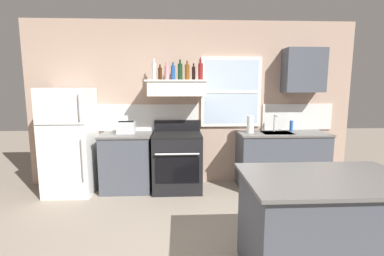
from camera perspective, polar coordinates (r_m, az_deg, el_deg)
name	(u,v)px	position (r m, az deg, el deg)	size (l,w,h in m)	color
back_wall	(194,104)	(4.71, 0.36, 4.93)	(5.40, 0.11, 2.70)	tan
refrigerator	(70,141)	(4.70, -23.60, -2.46)	(0.70, 0.72, 1.63)	white
counter_left_of_stove	(127,162)	(4.61, -13.06, -6.71)	(0.79, 0.63, 0.91)	#474C56
toaster	(126,127)	(4.52, -13.27, 0.14)	(0.30, 0.20, 0.19)	silver
stove_range	(177,161)	(4.50, -2.99, -6.77)	(0.76, 0.69, 1.09)	black
range_hood_shelf	(177,88)	(4.43, -3.11, 8.18)	(0.96, 0.52, 0.24)	white
bottle_clear_tall	(154,71)	(4.49, -7.73, 11.45)	(0.06, 0.06, 0.33)	silver
bottle_brown_stout	(160,73)	(4.44, -6.52, 10.98)	(0.06, 0.06, 0.23)	#381E0F
bottle_rose_pink	(167,73)	(4.45, -5.14, 11.18)	(0.07, 0.07, 0.27)	#C67F84
bottle_blue_liqueur	(173,73)	(4.49, -3.88, 11.21)	(0.07, 0.07, 0.28)	#1E478C
bottle_dark_green_wine	(180,71)	(4.49, -2.43, 11.44)	(0.07, 0.07, 0.31)	#143819
bottle_amber_wine	(187,72)	(4.43, -0.98, 11.36)	(0.07, 0.07, 0.29)	brown
bottle_balsamic_dark	(194,73)	(4.47, 0.33, 11.13)	(0.06, 0.06, 0.26)	black
bottle_red_label_wine	(201,71)	(4.40, 1.76, 11.47)	(0.07, 0.07, 0.31)	maroon
counter_right_with_sink	(281,160)	(4.84, 17.71, -6.16)	(1.43, 0.63, 0.91)	#474C56
sink_faucet	(275,121)	(4.78, 16.53, 1.39)	(0.03, 0.17, 0.28)	silver
paper_towel_roll	(250,124)	(4.56, 11.79, 0.73)	(0.11, 0.11, 0.27)	white
dish_soap_bottle	(291,126)	(4.89, 19.57, 0.40)	(0.06, 0.06, 0.18)	blue
kitchen_island	(325,228)	(2.78, 25.44, -17.87)	(1.40, 0.90, 0.91)	#474C56
upper_cabinet_right	(304,70)	(4.95, 21.78, 10.83)	(0.64, 0.32, 0.70)	#474C56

